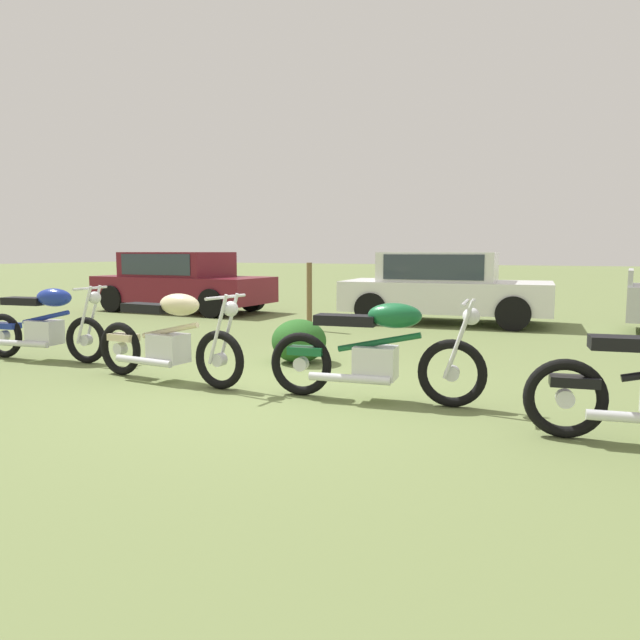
# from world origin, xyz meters

# --- Properties ---
(ground_plane) EXTENTS (120.00, 120.00, 0.00)m
(ground_plane) POSITION_xyz_m (0.00, 0.00, 0.00)
(ground_plane) COLOR olive
(motorcycle_blue) EXTENTS (1.95, 0.69, 1.02)m
(motorcycle_blue) POSITION_xyz_m (-3.62, 0.21, 0.49)
(motorcycle_blue) COLOR black
(motorcycle_blue) RESTS_ON ground
(motorcycle_cream) EXTENTS (2.10, 0.64, 1.02)m
(motorcycle_cream) POSITION_xyz_m (-1.27, -0.15, 0.49)
(motorcycle_cream) COLOR black
(motorcycle_cream) RESTS_ON ground
(motorcycle_green) EXTENTS (2.13, 0.69, 1.02)m
(motorcycle_green) POSITION_xyz_m (1.11, 0.00, 0.49)
(motorcycle_green) COLOR black
(motorcycle_green) RESTS_ON ground
(car_burgundy) EXTENTS (4.34, 1.91, 1.43)m
(car_burgundy) POSITION_xyz_m (-6.13, 6.29, 0.80)
(car_burgundy) COLOR maroon
(car_burgundy) RESTS_ON ground
(car_white) EXTENTS (4.23, 2.20, 1.43)m
(car_white) POSITION_xyz_m (0.15, 6.68, 0.80)
(car_white) COLOR silver
(car_white) RESTS_ON ground
(fence_post_wooden) EXTENTS (0.10, 0.10, 1.25)m
(fence_post_wooden) POSITION_xyz_m (-1.79, 4.47, 0.62)
(fence_post_wooden) COLOR brown
(fence_post_wooden) RESTS_ON ground
(shrub_low) EXTENTS (0.72, 0.71, 0.57)m
(shrub_low) POSITION_xyz_m (-0.49, 1.51, 0.28)
(shrub_low) COLOR #23571E
(shrub_low) RESTS_ON ground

